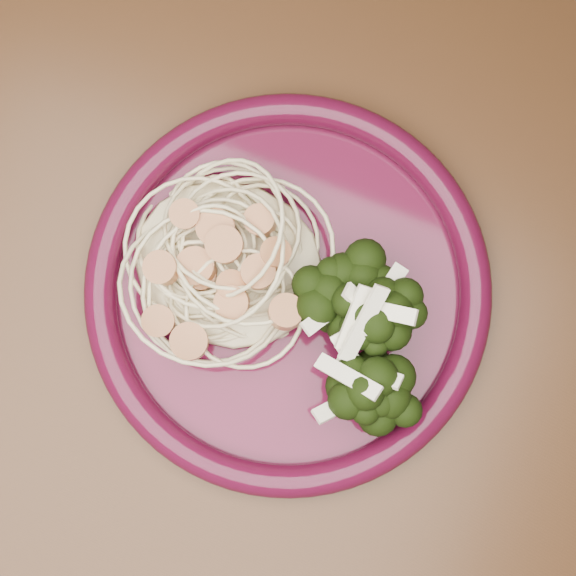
# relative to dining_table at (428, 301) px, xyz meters

# --- Properties ---
(dining_table) EXTENTS (1.20, 0.80, 0.75)m
(dining_table) POSITION_rel_dining_table_xyz_m (0.00, 0.00, 0.00)
(dining_table) COLOR #472814
(dining_table) RESTS_ON ground
(dinner_plate) EXTENTS (0.30, 0.30, 0.02)m
(dinner_plate) POSITION_rel_dining_table_xyz_m (-0.11, -0.05, 0.11)
(dinner_plate) COLOR #480C23
(dinner_plate) RESTS_ON dining_table
(spaghetti_pile) EXTENTS (0.14, 0.13, 0.03)m
(spaghetti_pile) POSITION_rel_dining_table_xyz_m (-0.16, -0.05, 0.12)
(spaghetti_pile) COLOR beige
(spaghetti_pile) RESTS_ON dinner_plate
(scallop_cluster) EXTENTS (0.14, 0.14, 0.04)m
(scallop_cluster) POSITION_rel_dining_table_xyz_m (-0.16, -0.05, 0.16)
(scallop_cluster) COLOR tan
(scallop_cluster) RESTS_ON spaghetti_pile
(broccoli_pile) EXTENTS (0.10, 0.17, 0.06)m
(broccoli_pile) POSITION_rel_dining_table_xyz_m (-0.05, -0.05, 0.13)
(broccoli_pile) COLOR black
(broccoli_pile) RESTS_ON dinner_plate
(onion_garnish) EXTENTS (0.07, 0.11, 0.06)m
(onion_garnish) POSITION_rel_dining_table_xyz_m (-0.05, -0.05, 0.17)
(onion_garnish) COLOR white
(onion_garnish) RESTS_ON broccoli_pile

